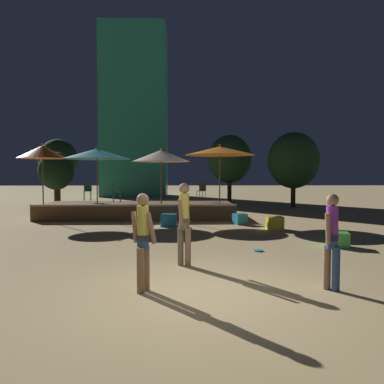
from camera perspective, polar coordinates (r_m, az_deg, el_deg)
The scene contains 22 objects.
ground_plane at distance 6.30m, azimuth 1.74°, elevation -15.30°, with size 120.00×120.00×0.00m, color tan.
wooden_deck at distance 17.24m, azimuth -8.14°, elevation -2.76°, with size 8.53×3.21×0.71m.
patio_umbrella_0 at distance 15.83m, azimuth -4.75°, elevation 5.50°, with size 2.44×2.44×3.05m.
patio_umbrella_1 at distance 15.78m, azimuth 4.25°, elevation 6.27°, with size 2.93×2.93×3.20m.
patio_umbrella_2 at distance 16.78m, azimuth -21.84°, elevation 5.67°, with size 2.05×2.05×3.23m.
patio_umbrella_3 at distance 16.31m, azimuth -14.31°, elevation 5.65°, with size 2.83×2.83×3.11m.
cube_seat_0 at distance 14.75m, azimuth 7.30°, elevation -4.10°, with size 0.58×0.58×0.42m.
cube_seat_1 at distance 14.15m, azimuth -3.56°, elevation -4.30°, with size 0.60×0.60×0.45m.
cube_seat_2 at distance 13.56m, azimuth 12.48°, elevation -4.65°, with size 0.56×0.56×0.46m.
cube_seat_3 at distance 10.87m, azimuth 21.54°, elevation -6.77°, with size 0.58×0.58×0.39m.
person_0 at distance 7.96m, azimuth -1.20°, elevation -4.36°, with size 0.29×0.50×1.77m.
person_1 at distance 6.73m, azimuth 20.53°, elevation -6.76°, with size 0.38×0.37×1.62m.
person_2 at distance 6.26m, azimuth -7.47°, elevation -7.21°, with size 0.47×0.29×1.64m.
bistro_chair_0 at distance 18.02m, azimuth 1.51°, elevation 0.49°, with size 0.46×0.47×0.90m.
bistro_chair_1 at distance 17.02m, azimuth -11.69°, elevation 0.30°, with size 0.40×0.40×0.90m.
bistro_chair_2 at distance 18.47m, azimuth -15.62°, elevation 0.44°, with size 0.40×0.40×0.90m.
frisbee_disc at distance 9.74m, azimuth 10.05°, elevation -8.77°, with size 0.23×0.23×0.03m.
background_tree_0 at distance 27.84m, azimuth -19.74°, elevation 4.58°, with size 2.65×2.65×4.42m.
background_tree_1 at distance 25.04m, azimuth 5.75°, elevation 5.00°, with size 2.89×2.89×4.56m.
background_tree_2 at distance 23.03m, azimuth 15.21°, elevation 4.65°, with size 3.02×3.02×4.44m.
background_tree_3 at distance 24.56m, azimuth -20.01°, elevation 3.01°, with size 2.13×2.13×3.34m.
distant_building at distance 34.59m, azimuth -8.71°, elevation 11.86°, with size 5.70×4.11×14.95m.
Camera 1 is at (-0.33, -5.98, 1.95)m, focal length 35.00 mm.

